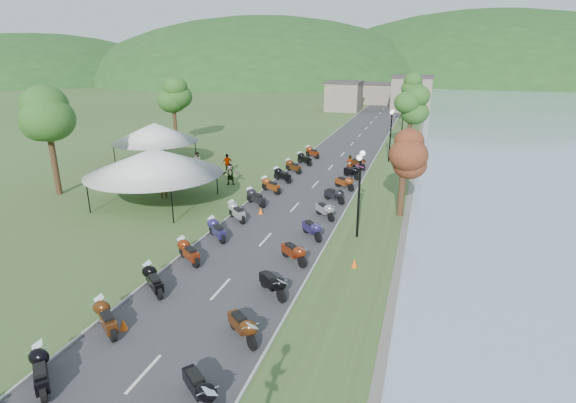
% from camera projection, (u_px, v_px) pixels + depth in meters
% --- Properties ---
extents(road, '(7.00, 120.00, 0.02)m').
position_uv_depth(road, '(343.00, 154.00, 47.77)').
color(road, '#38383B').
rests_on(road, ground).
extents(hills_backdrop, '(360.00, 120.00, 76.00)m').
position_uv_depth(hills_backdrop, '(412.00, 78.00, 192.74)').
color(hills_backdrop, '#285621').
rests_on(hills_backdrop, ground).
extents(far_building, '(18.00, 16.00, 5.00)m').
position_uv_depth(far_building, '(376.00, 94.00, 88.32)').
color(far_building, gray).
rests_on(far_building, ground).
extents(moto_row_left, '(2.60, 40.61, 1.10)m').
position_uv_depth(moto_row_left, '(238.00, 212.00, 28.84)').
color(moto_row_left, '#331411').
rests_on(moto_row_left, ground).
extents(moto_row_right, '(2.60, 36.73, 1.10)m').
position_uv_depth(moto_row_right, '(312.00, 229.00, 26.19)').
color(moto_row_right, '#331411').
rests_on(moto_row_right, ground).
extents(vendor_tent_main, '(6.40, 6.40, 4.00)m').
position_uv_depth(vendor_tent_main, '(155.00, 176.00, 31.78)').
color(vendor_tent_main, silver).
rests_on(vendor_tent_main, ground).
extents(vendor_tent_side, '(5.45, 5.45, 4.00)m').
position_uv_depth(vendor_tent_side, '(156.00, 144.00, 43.08)').
color(vendor_tent_side, silver).
rests_on(vendor_tent_side, ground).
extents(tree_park_left, '(3.49, 3.49, 9.68)m').
position_uv_depth(tree_park_left, '(49.00, 131.00, 32.93)').
color(tree_park_left, '#356C24').
rests_on(tree_park_left, ground).
extents(tree_lakeside, '(2.25, 2.25, 6.24)m').
position_uv_depth(tree_lakeside, '(403.00, 170.00, 28.96)').
color(tree_lakeside, '#356C24').
rests_on(tree_lakeside, ground).
extents(pedestrian_a, '(0.81, 0.78, 1.80)m').
position_uv_depth(pedestrian_a, '(165.00, 198.00, 33.51)').
color(pedestrian_a, slate).
rests_on(pedestrian_a, ground).
extents(pedestrian_b, '(0.87, 0.52, 1.71)m').
position_uv_depth(pedestrian_b, '(198.00, 170.00, 41.45)').
color(pedestrian_b, slate).
rests_on(pedestrian_b, ground).
extents(pedestrian_c, '(1.09, 1.32, 1.92)m').
position_uv_depth(pedestrian_c, '(174.00, 183.00, 37.35)').
color(pedestrian_c, slate).
rests_on(pedestrian_c, ground).
extents(traffic_cone_near, '(0.32, 0.32, 0.50)m').
position_uv_depth(traffic_cone_near, '(123.00, 324.00, 17.49)').
color(traffic_cone_near, '#F2590C').
rests_on(traffic_cone_near, ground).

